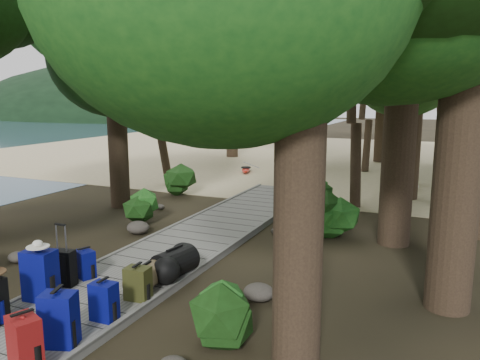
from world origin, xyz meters
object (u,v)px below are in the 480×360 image
at_px(backpack_right_a, 25,340).
at_px(lone_suitcase_on_sand, 307,175).
at_px(suitcase_on_boardwalk, 63,268).
at_px(backpack_right_b, 59,317).
at_px(duffel_right_black, 175,263).
at_px(duffel_right_khaki, 146,277).
at_px(backpack_left_c, 40,272).
at_px(backpack_right_c, 104,299).
at_px(backpack_left_d, 85,262).
at_px(kayak, 246,169).
at_px(sun_lounger, 406,180).
at_px(backpack_right_d, 138,282).

relative_size(backpack_right_a, lone_suitcase_on_sand, 1.01).
bearing_deg(backpack_right_a, suitcase_on_boardwalk, 145.75).
height_order(backpack_right_a, backpack_right_b, backpack_right_b).
height_order(backpack_right_a, duffel_right_black, backpack_right_a).
height_order(duffel_right_khaki, duffel_right_black, duffel_right_black).
distance_m(backpack_left_c, backpack_right_c, 1.35).
distance_m(backpack_left_d, lone_suitcase_on_sand, 10.35).
distance_m(lone_suitcase_on_sand, kayak, 3.60).
xyz_separation_m(backpack_left_d, lone_suitcase_on_sand, (1.06, 10.30, -0.01)).
bearing_deg(sun_lounger, duffel_right_black, -123.03).
bearing_deg(suitcase_on_boardwalk, backpack_right_d, -7.55).
distance_m(backpack_left_c, duffel_right_black, 2.18).
relative_size(backpack_left_c, duffel_right_black, 1.12).
bearing_deg(backpack_right_a, backpack_right_b, 114.60).
bearing_deg(kayak, suitcase_on_boardwalk, -100.11).
bearing_deg(backpack_right_a, backpack_left_d, 139.56).
height_order(backpack_left_d, backpack_right_c, backpack_right_c).
xyz_separation_m(backpack_right_d, kayak, (-3.48, 12.39, -0.24)).
height_order(backpack_left_c, backpack_right_b, backpack_left_c).
bearing_deg(backpack_left_d, lone_suitcase_on_sand, 104.64).
relative_size(backpack_right_a, suitcase_on_boardwalk, 1.17).
bearing_deg(backpack_left_d, duffel_right_khaki, 21.47).
height_order(backpack_right_a, sun_lounger, backpack_right_a).
xyz_separation_m(backpack_left_d, suitcase_on_boardwalk, (-0.08, -0.41, 0.04)).
bearing_deg(backpack_right_d, duffel_right_black, 82.93).
bearing_deg(lone_suitcase_on_sand, backpack_right_c, -101.37).
bearing_deg(backpack_left_d, backpack_right_a, -40.97).
relative_size(duffel_right_khaki, sun_lounger, 0.33).
bearing_deg(backpack_right_b, suitcase_on_boardwalk, 113.67).
xyz_separation_m(backpack_right_c, kayak, (-3.45, 13.14, -0.25)).
xyz_separation_m(backpack_right_b, duffel_right_black, (0.12, 2.56, -0.14)).
height_order(backpack_right_c, duffel_right_black, backpack_right_c).
relative_size(backpack_left_d, sun_lounger, 0.29).
relative_size(duffel_right_khaki, duffel_right_black, 0.76).
relative_size(backpack_right_c, suitcase_on_boardwalk, 1.00).
bearing_deg(backpack_left_c, sun_lounger, 63.92).
bearing_deg(backpack_right_d, backpack_left_d, 159.92).
bearing_deg(backpack_left_d, backpack_right_b, -35.01).
distance_m(backpack_right_b, sun_lounger, 13.38).
height_order(backpack_left_d, backpack_right_d, backpack_right_d).
bearing_deg(backpack_right_d, sun_lounger, 69.84).
relative_size(suitcase_on_boardwalk, sun_lounger, 0.33).
xyz_separation_m(backpack_left_d, duffel_right_khaki, (1.26, 0.02, -0.07)).
bearing_deg(backpack_right_c, lone_suitcase_on_sand, 89.86).
relative_size(backpack_left_d, duffel_right_black, 0.68).
bearing_deg(duffel_right_black, kayak, 117.15).
xyz_separation_m(backpack_right_a, sun_lounger, (3.07, 13.58, -0.16)).
relative_size(kayak, sun_lounger, 1.62).
bearing_deg(suitcase_on_boardwalk, duffel_right_black, 26.53).
xyz_separation_m(backpack_right_d, duffel_right_black, (0.03, 1.04, -0.04)).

